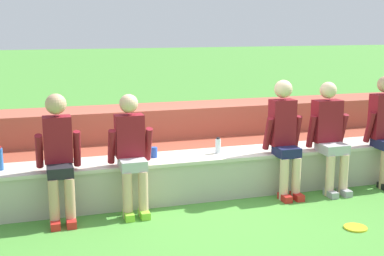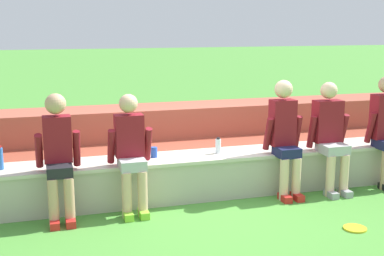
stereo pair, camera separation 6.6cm
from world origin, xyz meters
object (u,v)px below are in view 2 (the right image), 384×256
at_px(person_right_of_center, 285,135).
at_px(water_bottle_near_right, 218,146).
at_px(frisbee, 355,228).
at_px(person_center, 131,150).
at_px(water_bottle_center_gap, 0,158).
at_px(person_far_right, 330,134).
at_px(person_left_of_center, 58,153).
at_px(plastic_cup_right_end, 154,152).

distance_m(person_right_of_center, water_bottle_near_right, 0.84).
bearing_deg(person_right_of_center, frisbee, -79.46).
xyz_separation_m(person_center, water_bottle_near_right, (1.16, 0.31, -0.10)).
bearing_deg(water_bottle_center_gap, person_far_right, -4.41).
relative_size(water_bottle_near_right, water_bottle_center_gap, 0.75).
xyz_separation_m(water_bottle_near_right, frisbee, (1.00, -1.52, -0.61)).
bearing_deg(frisbee, water_bottle_center_gap, 156.88).
distance_m(person_right_of_center, frisbee, 1.47).
bearing_deg(person_far_right, person_center, -179.80).
bearing_deg(water_bottle_center_gap, person_right_of_center, -5.06).
distance_m(person_left_of_center, frisbee, 3.27).
distance_m(water_bottle_near_right, plastic_cup_right_end, 0.82).
height_order(person_far_right, water_bottle_near_right, person_far_right).
xyz_separation_m(person_right_of_center, water_bottle_center_gap, (-3.34, 0.30, -0.12)).
height_order(person_right_of_center, water_bottle_center_gap, person_right_of_center).
bearing_deg(person_right_of_center, plastic_cup_right_end, 168.36).
relative_size(person_far_right, water_bottle_center_gap, 5.19).
relative_size(person_far_right, plastic_cup_right_end, 11.16).
bearing_deg(person_right_of_center, person_far_right, -0.97).
xyz_separation_m(person_center, plastic_cup_right_end, (0.34, 0.35, -0.13)).
relative_size(person_center, person_far_right, 0.96).
distance_m(person_center, water_bottle_near_right, 1.20).
bearing_deg(water_bottle_near_right, person_left_of_center, -170.77).
distance_m(person_right_of_center, water_bottle_center_gap, 3.36).
xyz_separation_m(person_center, person_right_of_center, (1.93, 0.02, 0.05)).
height_order(person_far_right, plastic_cup_right_end, person_far_right).
distance_m(water_bottle_near_right, water_bottle_center_gap, 2.57).
relative_size(person_center, person_right_of_center, 0.93).
distance_m(person_left_of_center, water_bottle_center_gap, 0.70).
height_order(person_right_of_center, person_far_right, person_right_of_center).
xyz_separation_m(water_bottle_center_gap, plastic_cup_right_end, (1.76, 0.03, -0.07)).
bearing_deg(person_center, water_bottle_near_right, 15.02).
height_order(water_bottle_near_right, frisbee, water_bottle_near_right).
bearing_deg(person_left_of_center, frisbee, -22.17).
bearing_deg(water_bottle_near_right, plastic_cup_right_end, 177.49).
xyz_separation_m(person_far_right, frisbee, (-0.41, -1.22, -0.75)).
bearing_deg(person_far_right, frisbee, -108.42).
relative_size(person_left_of_center, person_right_of_center, 0.96).
xyz_separation_m(person_left_of_center, water_bottle_near_right, (1.95, 0.32, -0.13)).
height_order(person_center, frisbee, person_center).
distance_m(water_bottle_near_right, frisbee, 1.92).
height_order(person_right_of_center, frisbee, person_right_of_center).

